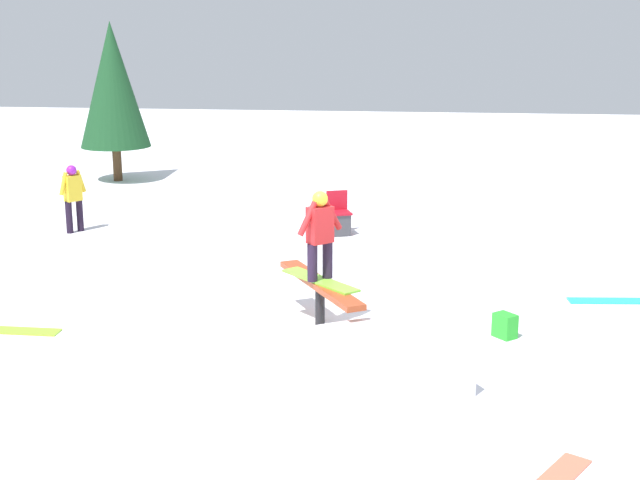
{
  "coord_description": "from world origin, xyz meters",
  "views": [
    {
      "loc": [
        -11.91,
        -1.44,
        4.33
      ],
      "look_at": [
        0.0,
        0.0,
        1.31
      ],
      "focal_mm": 50.0,
      "sensor_mm": 36.0,
      "label": 1
    }
  ],
  "objects_px": {
    "pine_tree_near": "(113,85)",
    "loose_snowboard_lime": "(12,331)",
    "loose_snowboard_cyan": "(614,301)",
    "folding_chair": "(339,214)",
    "main_rider_on_rail": "(320,238)",
    "rail_feature": "(320,289)",
    "backpack_on_snow": "(505,326)",
    "bystander_yellow": "(73,195)"
  },
  "relations": [
    {
      "from": "pine_tree_near",
      "to": "loose_snowboard_lime",
      "type": "bearing_deg",
      "value": -167.69
    },
    {
      "from": "loose_snowboard_cyan",
      "to": "pine_tree_near",
      "type": "xyz_separation_m",
      "value": [
        9.3,
        11.3,
        2.56
      ]
    },
    {
      "from": "folding_chair",
      "to": "pine_tree_near",
      "type": "distance_m",
      "value": 8.76
    },
    {
      "from": "loose_snowboard_cyan",
      "to": "folding_chair",
      "type": "distance_m",
      "value": 6.15
    },
    {
      "from": "loose_snowboard_cyan",
      "to": "folding_chair",
      "type": "relative_size",
      "value": 1.63
    },
    {
      "from": "main_rider_on_rail",
      "to": "folding_chair",
      "type": "xyz_separation_m",
      "value": [
        5.72,
        0.31,
        -0.93
      ]
    },
    {
      "from": "folding_chair",
      "to": "loose_snowboard_cyan",
      "type": "bearing_deg",
      "value": -60.39
    },
    {
      "from": "loose_snowboard_cyan",
      "to": "rail_feature",
      "type": "bearing_deg",
      "value": 16.41
    },
    {
      "from": "folding_chair",
      "to": "backpack_on_snow",
      "type": "xyz_separation_m",
      "value": [
        -5.74,
        -2.89,
        -0.24
      ]
    },
    {
      "from": "rail_feature",
      "to": "pine_tree_near",
      "type": "height_order",
      "value": "pine_tree_near"
    },
    {
      "from": "rail_feature",
      "to": "loose_snowboard_cyan",
      "type": "bearing_deg",
      "value": -98.1
    },
    {
      "from": "folding_chair",
      "to": "loose_snowboard_lime",
      "type": "bearing_deg",
      "value": -143.12
    },
    {
      "from": "rail_feature",
      "to": "backpack_on_snow",
      "type": "distance_m",
      "value": 2.62
    },
    {
      "from": "main_rider_on_rail",
      "to": "loose_snowboard_lime",
      "type": "relative_size",
      "value": 0.95
    },
    {
      "from": "rail_feature",
      "to": "loose_snowboard_lime",
      "type": "distance_m",
      "value": 4.4
    },
    {
      "from": "rail_feature",
      "to": "loose_snowboard_lime",
      "type": "height_order",
      "value": "rail_feature"
    },
    {
      "from": "main_rider_on_rail",
      "to": "loose_snowboard_cyan",
      "type": "relative_size",
      "value": 0.9
    },
    {
      "from": "rail_feature",
      "to": "backpack_on_snow",
      "type": "height_order",
      "value": "rail_feature"
    },
    {
      "from": "backpack_on_snow",
      "to": "pine_tree_near",
      "type": "xyz_separation_m",
      "value": [
        11.13,
        9.46,
        2.4
      ]
    },
    {
      "from": "loose_snowboard_lime",
      "to": "pine_tree_near",
      "type": "relative_size",
      "value": 0.32
    },
    {
      "from": "main_rider_on_rail",
      "to": "pine_tree_near",
      "type": "height_order",
      "value": "pine_tree_near"
    },
    {
      "from": "rail_feature",
      "to": "loose_snowboard_cyan",
      "type": "distance_m",
      "value": 4.82
    },
    {
      "from": "loose_snowboard_lime",
      "to": "backpack_on_snow",
      "type": "height_order",
      "value": "backpack_on_snow"
    },
    {
      "from": "bystander_yellow",
      "to": "loose_snowboard_lime",
      "type": "relative_size",
      "value": 1.03
    },
    {
      "from": "main_rider_on_rail",
      "to": "folding_chair",
      "type": "relative_size",
      "value": 1.47
    },
    {
      "from": "folding_chair",
      "to": "backpack_on_snow",
      "type": "bearing_deg",
      "value": -84.05
    },
    {
      "from": "rail_feature",
      "to": "loose_snowboard_lime",
      "type": "xyz_separation_m",
      "value": [
        -0.61,
        4.32,
        -0.59
      ]
    },
    {
      "from": "backpack_on_snow",
      "to": "loose_snowboard_cyan",
      "type": "bearing_deg",
      "value": 93.95
    },
    {
      "from": "loose_snowboard_lime",
      "to": "folding_chair",
      "type": "relative_size",
      "value": 1.54
    },
    {
      "from": "pine_tree_near",
      "to": "bystander_yellow",
      "type": "bearing_deg",
      "value": -169.01
    },
    {
      "from": "rail_feature",
      "to": "bystander_yellow",
      "type": "distance_m",
      "value": 7.79
    },
    {
      "from": "bystander_yellow",
      "to": "loose_snowboard_cyan",
      "type": "height_order",
      "value": "bystander_yellow"
    },
    {
      "from": "folding_chair",
      "to": "pine_tree_near",
      "type": "height_order",
      "value": "pine_tree_near"
    },
    {
      "from": "loose_snowboard_lime",
      "to": "folding_chair",
      "type": "xyz_separation_m",
      "value": [
        6.34,
        -4.01,
        0.4
      ]
    },
    {
      "from": "pine_tree_near",
      "to": "loose_snowboard_cyan",
      "type": "bearing_deg",
      "value": -129.46
    },
    {
      "from": "loose_snowboard_lime",
      "to": "folding_chair",
      "type": "distance_m",
      "value": 7.51
    },
    {
      "from": "loose_snowboard_lime",
      "to": "pine_tree_near",
      "type": "height_order",
      "value": "pine_tree_near"
    },
    {
      "from": "main_rider_on_rail",
      "to": "pine_tree_near",
      "type": "xyz_separation_m",
      "value": [
        11.11,
        6.88,
        1.22
      ]
    },
    {
      "from": "rail_feature",
      "to": "pine_tree_near",
      "type": "distance_m",
      "value": 13.21
    },
    {
      "from": "loose_snowboard_lime",
      "to": "bystander_yellow",
      "type": "bearing_deg",
      "value": -76.1
    },
    {
      "from": "loose_snowboard_cyan",
      "to": "backpack_on_snow",
      "type": "bearing_deg",
      "value": 38.97
    },
    {
      "from": "loose_snowboard_cyan",
      "to": "folding_chair",
      "type": "xyz_separation_m",
      "value": [
        3.91,
        4.73,
        0.4
      ]
    }
  ]
}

